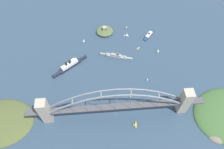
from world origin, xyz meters
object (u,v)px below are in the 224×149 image
harbor_arch_bridge (116,106)px  small_boat_6 (147,79)px  naval_cruiser (116,56)px  small_boat_2 (144,95)px  ocean_liner (70,65)px  small_boat_7 (138,48)px  fort_island_mid_harbor (105,31)px  small_boat_4 (126,28)px  small_boat_3 (158,50)px  small_boat_0 (130,96)px  small_boat_1 (84,40)px  small_boat_5 (127,34)px  seaplane_taxiing_near_bridge (135,125)px  harbor_ferry_steamer (149,35)px

harbor_arch_bridge → small_boat_6: bearing=44.0°
naval_cruiser → small_boat_2: 106.59m
ocean_liner → small_boat_7: 150.95m
fort_island_mid_harbor → small_boat_4: size_ratio=4.20×
small_boat_4 → small_boat_7: bearing=-74.0°
naval_cruiser → small_boat_3: (89.42, 7.32, 1.59)m
naval_cruiser → small_boat_0: (16.88, -96.47, 0.05)m
naval_cruiser → small_boat_1: size_ratio=8.15×
harbor_arch_bridge → small_boat_4: 219.60m
ocean_liner → naval_cruiser: 98.05m
naval_cruiser → small_boat_4: (30.90, 85.06, -2.55)m
small_boat_1 → small_boat_0: bearing=-59.8°
small_boat_6 → naval_cruiser: bearing=131.2°
small_boat_3 → small_boat_7: small_boat_3 is taller
small_boat_2 → small_boat_4: bearing=93.8°
ocean_liner → fort_island_mid_harbor: size_ratio=1.81×
small_boat_4 → small_boat_3: bearing=-53.0°
small_boat_5 → small_boat_1: bearing=-174.1°
small_boat_7 → small_boat_2: bearing=-93.2°
ocean_liner → seaplane_taxiing_near_bridge: bearing=-49.1°
harbor_ferry_steamer → small_boat_2: harbor_ferry_steamer is taller
small_boat_4 → small_boat_6: (23.82, -147.60, 2.93)m
small_boat_0 → small_boat_5: size_ratio=0.70×
fort_island_mid_harbor → small_boat_6: (74.77, -138.07, -0.72)m
small_boat_0 → ocean_liner: bearing=145.6°
small_boat_2 → small_boat_7: (6.61, 117.06, -2.63)m
harbor_ferry_steamer → small_boat_5: size_ratio=3.30×
small_boat_0 → small_boat_1: small_boat_1 is taller
harbor_arch_bridge → small_boat_7: 163.16m
harbor_ferry_steamer → seaplane_taxiing_near_bridge: 217.13m
ocean_liner → small_boat_7: ocean_liner is taller
small_boat_2 → small_boat_6: bearing=71.6°
small_boat_3 → small_boat_6: size_ratio=1.34×
small_boat_7 → harbor_ferry_steamer: bearing=51.7°
fort_island_mid_harbor → small_boat_2: bearing=-70.0°
harbor_arch_bridge → seaplane_taxiing_near_bridge: 49.59m
harbor_ferry_steamer → small_boat_2: (-35.95, -154.20, 1.27)m
small_boat_1 → small_boat_7: small_boat_1 is taller
small_boat_2 → small_boat_7: 117.28m
small_boat_3 → naval_cruiser: bearing=-175.3°
harbor_arch_bridge → small_boat_3: harbor_arch_bridge is taller
fort_island_mid_harbor → small_boat_3: fort_island_mid_harbor is taller
harbor_ferry_steamer → small_boat_2: size_ratio=4.19×
fort_island_mid_harbor → small_boat_4: (50.95, 9.54, -3.65)m
small_boat_1 → small_boat_3: bearing=-15.1°
ocean_liner → small_boat_0: ocean_liner is taller
small_boat_7 → small_boat_6: bearing=-86.5°
harbor_ferry_steamer → small_boat_0: harbor_ferry_steamer is taller
harbor_arch_bridge → small_boat_7: harbor_arch_bridge is taller
harbor_ferry_steamer → small_boat_6: bearing=-101.5°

